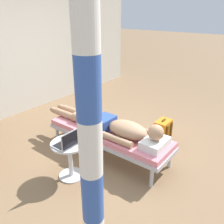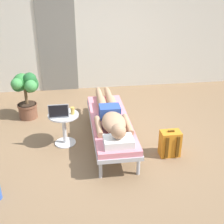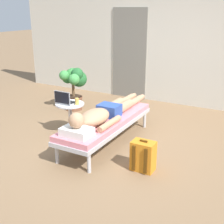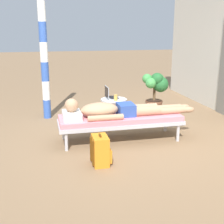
# 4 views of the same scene
# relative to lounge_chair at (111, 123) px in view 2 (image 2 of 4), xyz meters

# --- Properties ---
(ground_plane) EXTENTS (40.00, 40.00, 0.00)m
(ground_plane) POSITION_rel_lounge_chair_xyz_m (0.07, 0.05, -0.35)
(ground_plane) COLOR #846647
(house_wall_back) EXTENTS (7.60, 0.20, 2.70)m
(house_wall_back) POSITION_rel_lounge_chair_xyz_m (0.00, 2.63, 1.00)
(house_wall_back) COLOR beige
(house_wall_back) RESTS_ON ground
(house_door_panel) EXTENTS (0.84, 0.03, 2.04)m
(house_door_panel) POSITION_rel_lounge_chair_xyz_m (-0.85, 2.52, 0.67)
(house_door_panel) COLOR slate
(house_door_panel) RESTS_ON ground
(lounge_chair) EXTENTS (0.62, 2.00, 0.42)m
(lounge_chair) POSITION_rel_lounge_chair_xyz_m (0.00, 0.00, 0.00)
(lounge_chair) COLOR #B7B7BC
(lounge_chair) RESTS_ON ground
(person_reclining) EXTENTS (0.53, 2.17, 0.32)m
(person_reclining) POSITION_rel_lounge_chair_xyz_m (0.00, -0.10, 0.17)
(person_reclining) COLOR white
(person_reclining) RESTS_ON lounge_chair
(side_table) EXTENTS (0.48, 0.48, 0.52)m
(side_table) POSITION_rel_lounge_chair_xyz_m (-0.74, 0.06, 0.01)
(side_table) COLOR silver
(side_table) RESTS_ON ground
(laptop) EXTENTS (0.31, 0.24, 0.23)m
(laptop) POSITION_rel_lounge_chair_xyz_m (-0.80, 0.01, 0.24)
(laptop) COLOR #A5A8AD
(laptop) RESTS_ON side_table
(drink_glass) EXTENTS (0.06, 0.06, 0.11)m
(drink_glass) POSITION_rel_lounge_chair_xyz_m (-0.59, 0.06, 0.23)
(drink_glass) COLOR gold
(drink_glass) RESTS_ON side_table
(backpack) EXTENTS (0.30, 0.26, 0.42)m
(backpack) POSITION_rel_lounge_chair_xyz_m (0.84, -0.49, -0.15)
(backpack) COLOR orange
(backpack) RESTS_ON ground
(potted_plant) EXTENTS (0.47, 0.51, 0.89)m
(potted_plant) POSITION_rel_lounge_chair_xyz_m (-1.43, 1.14, 0.21)
(potted_plant) COLOR brown
(potted_plant) RESTS_ON ground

